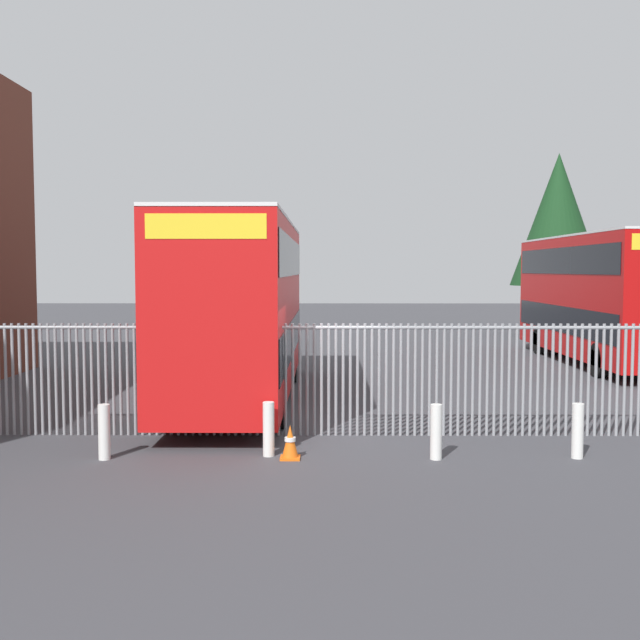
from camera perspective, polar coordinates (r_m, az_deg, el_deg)
ground_plane at (r=22.82m, az=0.08°, el=-4.34°), size 100.00×100.00×0.00m
palisade_fence at (r=14.75m, az=-2.35°, el=-4.22°), size 16.57×0.14×2.35m
double_decker_bus_near_gate at (r=18.73m, az=-5.98°, el=1.30°), size 2.54×10.81×4.42m
double_decker_bus_behind_fence_left at (r=27.57m, az=20.25°, el=1.89°), size 2.54×10.81×4.42m
bollard_near_left at (r=13.52m, az=-16.00°, el=-8.14°), size 0.20×0.20×0.95m
bollard_center_front at (r=13.27m, az=-3.91°, el=-8.22°), size 0.20×0.20×0.95m
bollard_near_right at (r=13.17m, az=8.77°, el=-8.35°), size 0.20×0.20×0.95m
bollard_far_right at (r=13.82m, az=18.89°, el=-7.93°), size 0.20×0.20×0.95m
traffic_cone_by_gate at (r=13.09m, az=-2.27°, el=-9.22°), size 0.34×0.34×0.59m
tree_tall_back at (r=38.82m, az=17.54°, el=7.23°), size 4.49×4.49×8.89m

